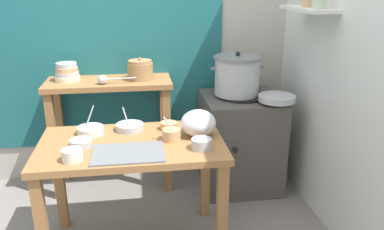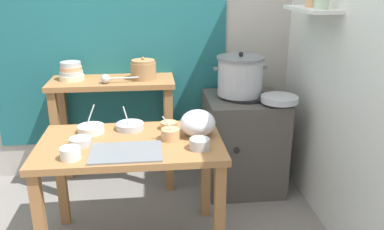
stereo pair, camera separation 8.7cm
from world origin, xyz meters
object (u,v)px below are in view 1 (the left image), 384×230
prep_table (132,159)px  bowl_stack_enamel (67,73)px  prep_bowl_4 (90,130)px  wide_pan (277,98)px  prep_bowl_6 (202,143)px  prep_bowl_1 (72,155)px  plastic_bag (198,123)px  back_shelf_table (110,108)px  prep_bowl_3 (169,125)px  serving_tray (128,153)px  ladle (104,79)px  prep_bowl_0 (130,126)px  clay_pot (140,70)px  steamer_pot (237,75)px  stove_block (240,141)px  prep_bowl_5 (81,143)px  prep_bowl_2 (171,134)px

prep_table → bowl_stack_enamel: size_ratio=5.84×
bowl_stack_enamel → prep_bowl_4: (0.22, -0.69, -0.22)m
wide_pan → prep_bowl_6: (-0.68, -0.65, -0.05)m
prep_bowl_1 → prep_bowl_4: prep_bowl_4 is taller
plastic_bag → back_shelf_table: bearing=126.5°
prep_bowl_3 → prep_bowl_6: (0.16, -0.34, 0.01)m
serving_tray → prep_bowl_4: 0.41m
ladle → wide_pan: ladle is taller
plastic_bag → prep_bowl_6: 0.21m
prep_bowl_1 → prep_bowl_6: (0.71, 0.06, -0.00)m
prep_table → prep_bowl_1: 0.41m
back_shelf_table → prep_bowl_0: 0.64m
clay_pot → plastic_bag: bearing=-67.0°
prep_bowl_1 → prep_bowl_6: size_ratio=0.94×
bowl_stack_enamel → prep_bowl_6: (0.87, -1.01, -0.21)m
clay_pot → prep_bowl_1: bearing=-110.6°
steamer_pot → prep_bowl_1: (-1.13, -0.93, -0.18)m
prep_bowl_0 → prep_bowl_3: prep_bowl_0 is taller
stove_block → wide_pan: size_ratio=2.84×
prep_bowl_6 → prep_bowl_4: bearing=153.5°
prep_bowl_3 → serving_tray: bearing=-126.3°
clay_pot → back_shelf_table: bearing=-180.0°
plastic_bag → ladle: bearing=131.9°
prep_bowl_5 → prep_bowl_4: bearing=79.4°
back_shelf_table → prep_bowl_0: bearing=-75.8°
prep_bowl_1 → prep_bowl_5: bearing=83.3°
prep_bowl_0 → prep_bowl_3: bearing=-5.3°
serving_tray → wide_pan: 1.28m
prep_table → wide_pan: 1.20m
bowl_stack_enamel → prep_bowl_6: bowl_stack_enamel is taller
clay_pot → serving_tray: bearing=-95.6°
bowl_stack_enamel → prep_bowl_0: bearing=-54.5°
back_shelf_table → plastic_bag: 0.98m
back_shelf_table → wide_pan: 1.29m
prep_bowl_2 → prep_bowl_5: size_ratio=1.22×
prep_bowl_2 → prep_bowl_6: prep_bowl_2 is taller
prep_bowl_6 → wide_pan: bearing=43.8°
stove_block → prep_bowl_6: bearing=-118.7°
bowl_stack_enamel → prep_bowl_4: bowl_stack_enamel is taller
wide_pan → bowl_stack_enamel: bearing=166.8°
back_shelf_table → ladle: size_ratio=3.22×
back_shelf_table → serving_tray: size_ratio=2.40×
ladle → prep_bowl_5: 0.77m
back_shelf_table → prep_bowl_1: size_ratio=8.77×
plastic_bag → prep_bowl_3: bearing=141.4°
plastic_bag → prep_bowl_1: size_ratio=1.99×
prep_table → ladle: size_ratio=3.69×
stove_block → prep_bowl_2: prep_bowl_2 is taller
prep_table → prep_bowl_3: bearing=37.0°
bowl_stack_enamel → prep_bowl_1: (0.16, -1.07, -0.21)m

